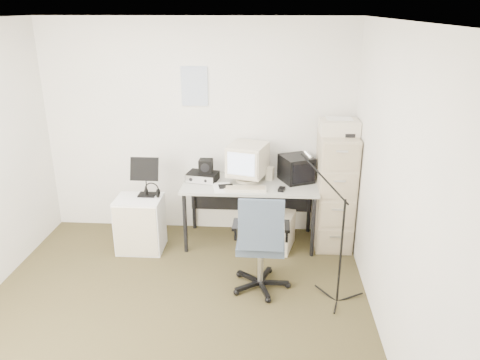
# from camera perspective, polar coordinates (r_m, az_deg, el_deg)

# --- Properties ---
(floor) EXTENTS (3.60, 3.60, 0.01)m
(floor) POSITION_cam_1_polar(r_m,az_deg,el_deg) (4.41, -8.32, -15.99)
(floor) COLOR #3E3820
(floor) RESTS_ON ground
(ceiling) EXTENTS (3.60, 3.60, 0.01)m
(ceiling) POSITION_cam_1_polar(r_m,az_deg,el_deg) (3.56, -10.47, 18.59)
(ceiling) COLOR white
(ceiling) RESTS_ON ground
(wall_back) EXTENTS (3.60, 0.02, 2.50)m
(wall_back) POSITION_cam_1_polar(r_m,az_deg,el_deg) (5.49, -5.17, 6.18)
(wall_back) COLOR white
(wall_back) RESTS_ON ground
(wall_front) EXTENTS (3.60, 0.02, 2.50)m
(wall_front) POSITION_cam_1_polar(r_m,az_deg,el_deg) (2.29, -19.52, -16.87)
(wall_front) COLOR white
(wall_front) RESTS_ON ground
(wall_right) EXTENTS (0.02, 3.60, 2.50)m
(wall_right) POSITION_cam_1_polar(r_m,az_deg,el_deg) (3.83, 18.02, -1.20)
(wall_right) COLOR white
(wall_right) RESTS_ON ground
(wall_calendar) EXTENTS (0.30, 0.02, 0.44)m
(wall_calendar) POSITION_cam_1_polar(r_m,az_deg,el_deg) (5.38, -5.58, 11.32)
(wall_calendar) COLOR white
(wall_calendar) RESTS_ON wall_back
(filing_cabinet) EXTENTS (0.40, 0.60, 1.30)m
(filing_cabinet) POSITION_cam_1_polar(r_m,az_deg,el_deg) (5.35, 11.46, -1.29)
(filing_cabinet) COLOR #C6AF88
(filing_cabinet) RESTS_ON floor
(printer) EXTENTS (0.42, 0.30, 0.16)m
(printer) POSITION_cam_1_polar(r_m,az_deg,el_deg) (5.15, 12.00, 6.34)
(printer) COLOR #EFDFC9
(printer) RESTS_ON filing_cabinet
(desk) EXTENTS (1.50, 0.70, 0.73)m
(desk) POSITION_cam_1_polar(r_m,az_deg,el_deg) (5.39, 1.21, -3.99)
(desk) COLOR #979794
(desk) RESTS_ON floor
(crt_monitor) EXTENTS (0.49, 0.50, 0.43)m
(crt_monitor) POSITION_cam_1_polar(r_m,az_deg,el_deg) (5.24, 0.94, 2.11)
(crt_monitor) COLOR #EFDFC9
(crt_monitor) RESTS_ON desk
(crt_tv) EXTENTS (0.43, 0.44, 0.29)m
(crt_tv) POSITION_cam_1_polar(r_m,az_deg,el_deg) (5.31, 6.88, 1.39)
(crt_tv) COLOR black
(crt_tv) RESTS_ON desk
(desk_speaker) EXTENTS (0.10, 0.10, 0.15)m
(desk_speaker) POSITION_cam_1_polar(r_m,az_deg,el_deg) (5.34, 3.68, 0.79)
(desk_speaker) COLOR beige
(desk_speaker) RESTS_ON desk
(keyboard) EXTENTS (0.46, 0.17, 0.03)m
(keyboard) POSITION_cam_1_polar(r_m,az_deg,el_deg) (5.05, 0.64, -1.10)
(keyboard) COLOR #EFDFC9
(keyboard) RESTS_ON desk
(mouse) EXTENTS (0.09, 0.12, 0.03)m
(mouse) POSITION_cam_1_polar(r_m,az_deg,el_deg) (5.05, 5.08, -1.12)
(mouse) COLOR black
(mouse) RESTS_ON desk
(radio_receiver) EXTENTS (0.38, 0.30, 0.10)m
(radio_receiver) POSITION_cam_1_polar(r_m,az_deg,el_deg) (5.32, -4.58, 0.42)
(radio_receiver) COLOR black
(radio_receiver) RESTS_ON desk
(radio_speaker) EXTENTS (0.15, 0.14, 0.15)m
(radio_speaker) POSITION_cam_1_polar(r_m,az_deg,el_deg) (5.30, -4.19, 1.74)
(radio_speaker) COLOR black
(radio_speaker) RESTS_ON radio_receiver
(papers) EXTENTS (0.25, 0.30, 0.02)m
(papers) POSITION_cam_1_polar(r_m,az_deg,el_deg) (5.10, -2.17, -0.91)
(papers) COLOR white
(papers) RESTS_ON desk
(pc_tower) EXTENTS (0.28, 0.46, 0.40)m
(pc_tower) POSITION_cam_1_polar(r_m,az_deg,el_deg) (5.34, 5.31, -6.34)
(pc_tower) COLOR #EFDFC9
(pc_tower) RESTS_ON floor
(office_chair) EXTENTS (0.59, 0.59, 1.01)m
(office_chair) POSITION_cam_1_polar(r_m,az_deg,el_deg) (4.47, 2.56, -7.45)
(office_chair) COLOR #3F4D5C
(office_chair) RESTS_ON floor
(side_cart) EXTENTS (0.50, 0.40, 0.62)m
(side_cart) POSITION_cam_1_polar(r_m,az_deg,el_deg) (5.36, -12.06, -5.27)
(side_cart) COLOR white
(side_cart) RESTS_ON floor
(music_stand) EXTENTS (0.31, 0.17, 0.45)m
(music_stand) POSITION_cam_1_polar(r_m,az_deg,el_deg) (5.22, -11.43, 0.46)
(music_stand) COLOR black
(music_stand) RESTS_ON side_cart
(headphones) EXTENTS (0.20, 0.20, 0.03)m
(headphones) POSITION_cam_1_polar(r_m,az_deg,el_deg) (5.23, -10.68, -1.47)
(headphones) COLOR black
(headphones) RESTS_ON side_cart
(mic_stand) EXTENTS (0.03, 0.03, 1.35)m
(mic_stand) POSITION_cam_1_polar(r_m,az_deg,el_deg) (4.28, 12.36, -6.74)
(mic_stand) COLOR black
(mic_stand) RESTS_ON floor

